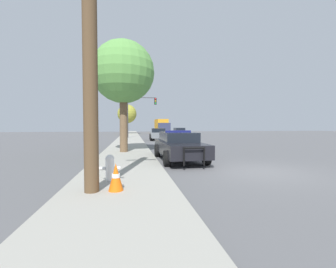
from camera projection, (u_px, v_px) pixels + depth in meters
name	position (u px, v px, depth m)	size (l,w,h in m)	color
ground_plane	(258.00, 171.00, 8.62)	(110.00, 110.00, 0.00)	#565659
sidewalk_left	(123.00, 174.00, 7.81)	(3.00, 110.00, 0.13)	#99968C
police_car	(179.00, 145.00, 11.30)	(2.13, 5.02, 1.50)	black
fire_hydrant	(110.00, 167.00, 6.65)	(0.61, 0.26, 0.77)	white
utility_pole	(90.00, 53.00, 5.41)	(1.40, 0.35, 6.64)	brown
traffic_light	(139.00, 109.00, 29.62)	(3.90, 0.35, 5.45)	#424247
car_background_oncoming	(179.00, 132.00, 35.10)	(1.87, 4.35, 1.36)	#333856
car_background_midblock	(158.00, 134.00, 26.69)	(2.14, 4.33, 1.40)	slate
box_truck	(162.00, 126.00, 51.01)	(2.87, 7.40, 3.12)	#333856
tree_sidewalk_near	(123.00, 73.00, 13.67)	(3.80, 3.80, 6.80)	brown
tree_sidewalk_far	(127.00, 114.00, 44.55)	(3.74, 3.74, 5.77)	brown
traffic_cone	(116.00, 177.00, 5.62)	(0.37, 0.37, 0.69)	orange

